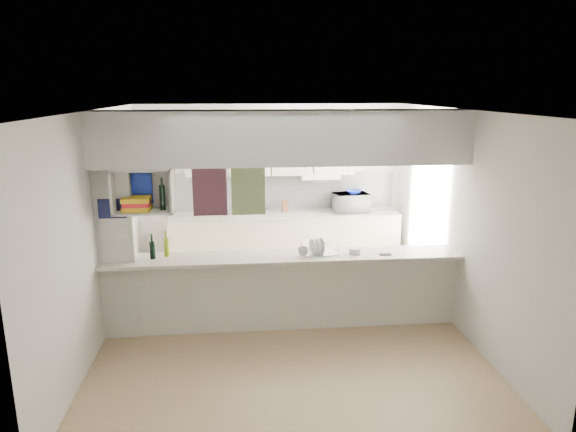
{
  "coord_description": "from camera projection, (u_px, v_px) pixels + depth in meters",
  "views": [
    {
      "loc": [
        -0.5,
        -5.73,
        2.83
      ],
      "look_at": [
        0.1,
        0.5,
        1.27
      ],
      "focal_mm": 32.0,
      "sensor_mm": 36.0,
      "label": 1
    }
  ],
  "objects": [
    {
      "name": "floor",
      "position": [
        284.0,
        327.0,
        6.26
      ],
      "size": [
        4.8,
        4.8,
        0.0
      ],
      "primitive_type": "plane",
      "color": "tan",
      "rests_on": "ground"
    },
    {
      "name": "ceiling",
      "position": [
        284.0,
        110.0,
        5.63
      ],
      "size": [
        4.8,
        4.8,
        0.0
      ],
      "primitive_type": "plane",
      "color": "white",
      "rests_on": "wall_back"
    },
    {
      "name": "wall_back",
      "position": [
        271.0,
        186.0,
        8.27
      ],
      "size": [
        4.2,
        0.0,
        4.2
      ],
      "primitive_type": "plane",
      "rotation": [
        1.57,
        0.0,
        0.0
      ],
      "color": "silver",
      "rests_on": "floor"
    },
    {
      "name": "wall_left",
      "position": [
        98.0,
        229.0,
        5.75
      ],
      "size": [
        0.0,
        4.8,
        4.8
      ],
      "primitive_type": "plane",
      "rotation": [
        1.57,
        0.0,
        1.57
      ],
      "color": "silver",
      "rests_on": "floor"
    },
    {
      "name": "wall_right",
      "position": [
        458.0,
        220.0,
        6.14
      ],
      "size": [
        0.0,
        4.8,
        4.8
      ],
      "primitive_type": "plane",
      "rotation": [
        1.57,
        0.0,
        -1.57
      ],
      "color": "silver",
      "rests_on": "floor"
    },
    {
      "name": "servery_partition",
      "position": [
        269.0,
        194.0,
        5.85
      ],
      "size": [
        4.2,
        0.5,
        2.6
      ],
      "color": "silver",
      "rests_on": "floor"
    },
    {
      "name": "cubby_shelf",
      "position": [
        143.0,
        193.0,
        5.64
      ],
      "size": [
        0.65,
        0.35,
        0.5
      ],
      "color": "white",
      "rests_on": "bulkhead"
    },
    {
      "name": "kitchen_run",
      "position": [
        282.0,
        218.0,
        8.14
      ],
      "size": [
        3.6,
        0.63,
        2.24
      ],
      "color": "beige",
      "rests_on": "floor"
    },
    {
      "name": "microwave",
      "position": [
        351.0,
        202.0,
        8.16
      ],
      "size": [
        0.57,
        0.42,
        0.3
      ],
      "primitive_type": "imported",
      "rotation": [
        0.0,
        0.0,
        3.25
      ],
      "color": "white",
      "rests_on": "bench_top"
    },
    {
      "name": "bowl",
      "position": [
        353.0,
        192.0,
        8.08
      ],
      "size": [
        0.23,
        0.23,
        0.06
      ],
      "primitive_type": "imported",
      "color": "#0D2198",
      "rests_on": "microwave"
    },
    {
      "name": "dish_rack",
      "position": [
        319.0,
        248.0,
        6.07
      ],
      "size": [
        0.44,
        0.38,
        0.2
      ],
      "rotation": [
        0.0,
        0.0,
        0.32
      ],
      "color": "silver",
      "rests_on": "breakfast_bar"
    },
    {
      "name": "cup",
      "position": [
        303.0,
        251.0,
        5.98
      ],
      "size": [
        0.15,
        0.15,
        0.1
      ],
      "primitive_type": "imported",
      "rotation": [
        0.0,
        0.0,
        0.26
      ],
      "color": "white",
      "rests_on": "dish_rack"
    },
    {
      "name": "wine_bottles",
      "position": [
        160.0,
        248.0,
        5.94
      ],
      "size": [
        0.21,
        0.14,
        0.31
      ],
      "color": "black",
      "rests_on": "breakfast_bar"
    },
    {
      "name": "plastic_tubs",
      "position": [
        357.0,
        251.0,
        6.09
      ],
      "size": [
        0.49,
        0.18,
        0.07
      ],
      "color": "silver",
      "rests_on": "breakfast_bar"
    },
    {
      "name": "utensil_jar",
      "position": [
        235.0,
        209.0,
        8.05
      ],
      "size": [
        0.09,
        0.09,
        0.13
      ],
      "primitive_type": "cylinder",
      "color": "black",
      "rests_on": "bench_top"
    },
    {
      "name": "knife_block",
      "position": [
        285.0,
        206.0,
        8.14
      ],
      "size": [
        0.11,
        0.09,
        0.19
      ],
      "primitive_type": "cube",
      "rotation": [
        0.0,
        0.0,
        0.13
      ],
      "color": "brown",
      "rests_on": "bench_top"
    }
  ]
}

